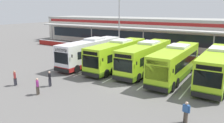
# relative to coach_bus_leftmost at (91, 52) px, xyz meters

# --- Properties ---
(ground_plane) EXTENTS (200.00, 200.00, 0.00)m
(ground_plane) POSITION_rel_coach_bus_leftmost_xyz_m (8.22, -5.63, -1.79)
(ground_plane) COLOR #605E5B
(terminal_building) EXTENTS (70.00, 13.00, 6.00)m
(terminal_building) POSITION_rel_coach_bus_leftmost_xyz_m (8.22, 21.28, 1.23)
(terminal_building) COLOR beige
(terminal_building) RESTS_ON ground
(red_barrier_wall) EXTENTS (60.00, 0.40, 1.10)m
(red_barrier_wall) POSITION_rel_coach_bus_leftmost_xyz_m (8.22, 8.87, -1.23)
(red_barrier_wall) COLOR maroon
(red_barrier_wall) RESTS_ON ground
(coach_bus_leftmost) EXTENTS (2.99, 12.16, 3.78)m
(coach_bus_leftmost) POSITION_rel_coach_bus_leftmost_xyz_m (0.00, 0.00, 0.00)
(coach_bus_leftmost) COLOR silver
(coach_bus_leftmost) RESTS_ON ground
(coach_bus_left_centre) EXTENTS (2.99, 12.16, 3.78)m
(coach_bus_left_centre) POSITION_rel_coach_bus_leftmost_xyz_m (4.26, 0.32, 0.00)
(coach_bus_left_centre) COLOR #9ED11E
(coach_bus_left_centre) RESTS_ON ground
(coach_bus_centre) EXTENTS (2.99, 12.16, 3.78)m
(coach_bus_centre) POSITION_rel_coach_bus_leftmost_xyz_m (8.16, 0.89, 0.00)
(coach_bus_centre) COLOR #9ED11E
(coach_bus_centre) RESTS_ON ground
(coach_bus_right_centre) EXTENTS (2.99, 12.16, 3.78)m
(coach_bus_right_centre) POSITION_rel_coach_bus_leftmost_xyz_m (12.24, 0.04, 0.00)
(coach_bus_right_centre) COLOR #9ED11E
(coach_bus_right_centre) RESTS_ON ground
(coach_bus_rightmost) EXTENTS (2.99, 12.16, 3.78)m
(coach_bus_rightmost) POSITION_rel_coach_bus_leftmost_xyz_m (16.60, 0.64, 0.00)
(coach_bus_rightmost) COLOR #9ED11E
(coach_bus_rightmost) RESTS_ON ground
(bay_stripe_far_west) EXTENTS (0.14, 13.00, 0.01)m
(bay_stripe_far_west) POSITION_rel_coach_bus_leftmost_xyz_m (-2.28, 0.37, -1.78)
(bay_stripe_far_west) COLOR silver
(bay_stripe_far_west) RESTS_ON ground
(bay_stripe_west) EXTENTS (0.14, 13.00, 0.01)m
(bay_stripe_west) POSITION_rel_coach_bus_leftmost_xyz_m (1.92, 0.37, -1.78)
(bay_stripe_west) COLOR silver
(bay_stripe_west) RESTS_ON ground
(bay_stripe_mid_west) EXTENTS (0.14, 13.00, 0.01)m
(bay_stripe_mid_west) POSITION_rel_coach_bus_leftmost_xyz_m (6.12, 0.37, -1.78)
(bay_stripe_mid_west) COLOR silver
(bay_stripe_mid_west) RESTS_ON ground
(bay_stripe_centre) EXTENTS (0.14, 13.00, 0.01)m
(bay_stripe_centre) POSITION_rel_coach_bus_leftmost_xyz_m (10.32, 0.37, -1.78)
(bay_stripe_centre) COLOR silver
(bay_stripe_centre) RESTS_ON ground
(bay_stripe_mid_east) EXTENTS (0.14, 13.00, 0.01)m
(bay_stripe_mid_east) POSITION_rel_coach_bus_leftmost_xyz_m (14.52, 0.37, -1.78)
(bay_stripe_mid_east) COLOR silver
(bay_stripe_mid_east) RESTS_ON ground
(pedestrian_in_dark_coat) EXTENTS (0.50, 0.42, 1.62)m
(pedestrian_in_dark_coat) POSITION_rel_coach_bus_leftmost_xyz_m (2.89, -12.08, -0.91)
(pedestrian_in_dark_coat) COLOR #4C4238
(pedestrian_in_dark_coat) RESTS_ON ground
(pedestrian_child) EXTENTS (0.50, 0.42, 1.62)m
(pedestrian_child) POSITION_rel_coach_bus_leftmost_xyz_m (-1.17, -11.66, -0.91)
(pedestrian_child) COLOR #33333D
(pedestrian_child) RESTS_ON ground
(pedestrian_near_bin) EXTENTS (0.54, 0.35, 1.62)m
(pedestrian_near_bin) POSITION_rel_coach_bus_leftmost_xyz_m (16.05, -10.08, -0.91)
(pedestrian_near_bin) COLOR #4C4238
(pedestrian_near_bin) RESTS_ON ground
(pedestrian_approaching_bus) EXTENTS (0.49, 0.42, 1.62)m
(pedestrian_approaching_bus) POSITION_rel_coach_bus_leftmost_xyz_m (2.10, -9.87, -0.91)
(pedestrian_approaching_bus) COLOR #33333D
(pedestrian_approaching_bus) RESTS_ON ground
(lamp_post_west) EXTENTS (3.24, 0.28, 11.00)m
(lamp_post_west) POSITION_rel_coach_bus_leftmost_xyz_m (-2.08, 11.50, 4.50)
(lamp_post_west) COLOR #9E9EA3
(lamp_post_west) RESTS_ON ground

